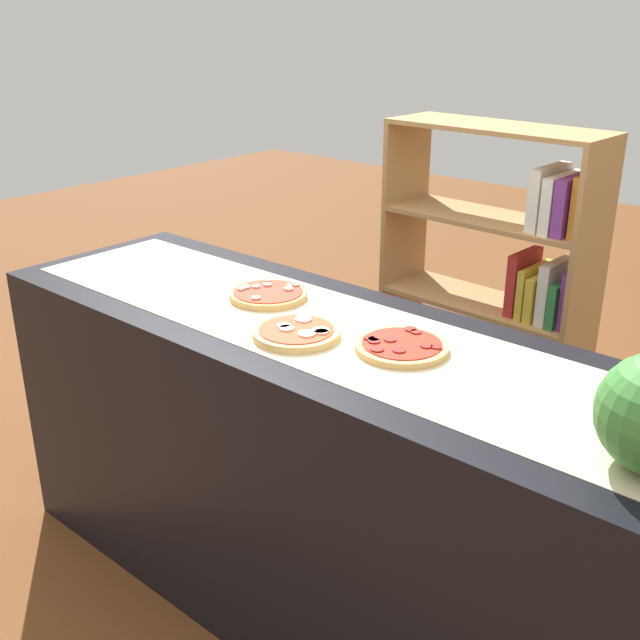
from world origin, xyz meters
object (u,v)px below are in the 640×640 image
bookshelf (511,320)px  pizza_pepperoni_2 (402,346)px  pizza_mozzarella_1 (297,333)px  pizza_mushroom_0 (268,294)px

bookshelf → pizza_pepperoni_2: bearing=-78.2°
pizza_mozzarella_1 → pizza_mushroom_0: bearing=148.5°
bookshelf → pizza_mushroom_0: bearing=-106.8°
pizza_mozzarella_1 → bookshelf: (0.04, 1.18, -0.32)m
pizza_mushroom_0 → pizza_pepperoni_2: (0.53, -0.05, -0.00)m
pizza_mozzarella_1 → pizza_pepperoni_2: 0.29m
pizza_mushroom_0 → pizza_mozzarella_1: (0.27, -0.16, 0.00)m
pizza_mushroom_0 → pizza_pepperoni_2: bearing=-5.5°
pizza_mushroom_0 → pizza_mozzarella_1: size_ratio=1.00×
pizza_mushroom_0 → pizza_pepperoni_2: size_ratio=0.98×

